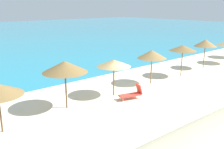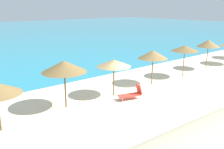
% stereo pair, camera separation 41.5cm
% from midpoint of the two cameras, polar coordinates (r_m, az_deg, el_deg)
% --- Properties ---
extents(ground_plane, '(160.00, 160.00, 0.00)m').
position_cam_midpoint_polar(ground_plane, '(16.42, 6.58, -5.73)').
color(ground_plane, beige).
extents(beach_umbrella_4, '(2.59, 2.59, 2.84)m').
position_cam_midpoint_polar(beach_umbrella_4, '(14.65, -9.94, 1.80)').
color(beach_umbrella_4, brown).
rests_on(beach_umbrella_4, ground_plane).
extents(beach_umbrella_5, '(2.25, 2.25, 2.46)m').
position_cam_midpoint_polar(beach_umbrella_5, '(16.51, 1.12, 2.57)').
color(beach_umbrella_5, brown).
rests_on(beach_umbrella_5, ground_plane).
extents(beach_umbrella_6, '(2.24, 2.24, 2.61)m').
position_cam_midpoint_polar(beach_umbrella_6, '(19.33, 9.81, 4.47)').
color(beach_umbrella_6, brown).
rests_on(beach_umbrella_6, ground_plane).
extents(beach_umbrella_7, '(2.25, 2.25, 2.66)m').
position_cam_midpoint_polar(beach_umbrella_7, '(21.94, 16.61, 5.67)').
color(beach_umbrella_7, brown).
rests_on(beach_umbrella_7, ground_plane).
extents(beach_umbrella_8, '(2.09, 2.09, 2.77)m').
position_cam_midpoint_polar(beach_umbrella_8, '(25.48, 21.33, 6.55)').
color(beach_umbrella_8, brown).
rests_on(beach_umbrella_8, ground_plane).
extents(lounge_chair_1, '(1.62, 0.94, 0.93)m').
position_cam_midpoint_polar(lounge_chair_1, '(16.45, 5.28, -4.29)').
color(lounge_chair_1, red).
rests_on(lounge_chair_1, ground_plane).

